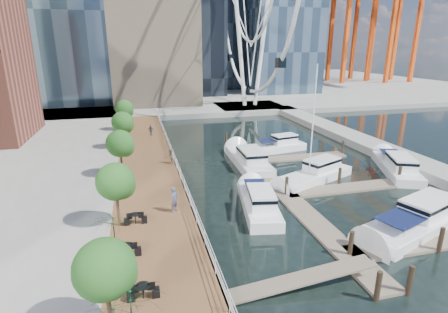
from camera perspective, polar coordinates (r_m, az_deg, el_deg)
name	(u,v)px	position (r m, az deg, el deg)	size (l,w,h in m)	color
ground	(293,246)	(24.95, 11.23, -14.19)	(520.00, 520.00, 0.00)	black
boardwalk	(148,176)	(36.22, -12.28, -3.06)	(6.00, 60.00, 1.00)	brown
seawall	(178,173)	(36.40, -7.56, -2.70)	(0.25, 60.00, 1.00)	#595954
land_far	(164,85)	(122.03, -9.77, 11.37)	(200.00, 114.00, 1.00)	gray
breakwater	(367,144)	(50.56, 22.33, 1.88)	(4.00, 60.00, 1.00)	gray
pier	(250,108)	(75.87, 4.22, 7.98)	(14.00, 12.00, 1.00)	gray
railing	(176,164)	(36.05, -7.78, -1.18)	(0.10, 60.00, 1.05)	white
floating_docks	(324,178)	(36.14, 16.07, -3.42)	(16.00, 34.00, 2.60)	#6D6051
port_cranes	(358,26)	(138.49, 21.01, 19.31)	(40.00, 52.00, 38.00)	#D84C14
street_trees	(120,144)	(34.17, -16.63, 2.03)	(2.60, 42.60, 4.60)	#3F2B1C
cafe_tables	(135,269)	(20.59, -14.38, -17.40)	(2.50, 13.70, 0.74)	black
yacht_foreground	(416,228)	(30.25, 28.87, -10.24)	(3.19, 11.89, 2.15)	white
pedestrian_near	(174,200)	(26.68, -8.11, -6.98)	(0.72, 0.47, 1.98)	#494860
pedestrian_mid	(171,156)	(37.58, -8.72, 0.02)	(0.79, 0.62, 1.63)	gray
pedestrian_far	(151,130)	(50.29, -11.85, 4.24)	(0.89, 0.37, 1.52)	#2F333B
moored_yachts	(317,182)	(36.30, 14.95, -4.06)	(22.99, 34.67, 11.50)	white
cafe_seating	(121,285)	(18.17, -16.41, -19.47)	(4.35, 10.66, 2.71)	#0E331D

